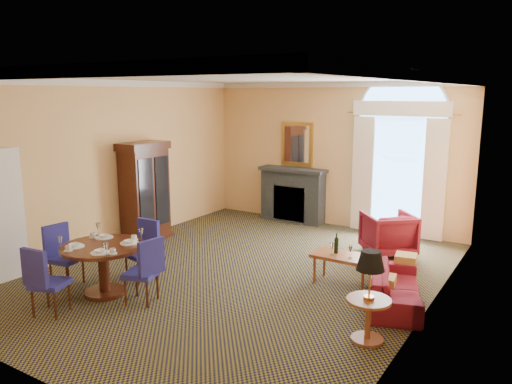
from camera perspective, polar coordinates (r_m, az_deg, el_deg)
The scene contains 12 objects.
ground at distance 8.45m, azimuth -1.83°, elevation -9.25°, with size 7.50×7.50×0.00m, color black.
room_envelope at distance 8.50m, azimuth 0.46°, elevation 8.23°, with size 6.04×7.52×3.45m.
armoire at distance 10.32m, azimuth -12.58°, elevation -0.16°, with size 0.57×1.02×2.00m.
dining_table at distance 7.76m, azimuth -17.06°, elevation -7.21°, with size 1.21×1.21×0.96m.
dining_chair_north at distance 8.28m, azimuth -12.62°, elevation -5.95°, with size 0.50×0.50×0.96m.
dining_chair_south at distance 7.31m, azimuth -23.18°, elevation -8.95°, with size 0.55×0.55×0.96m.
dining_chair_east at distance 7.29m, azimuth -12.45°, elevation -8.34°, with size 0.54×0.54×0.96m.
dining_chair_west at distance 8.38m, azimuth -21.35°, elevation -6.27°, with size 0.50×0.50×0.96m.
sofa at distance 7.51m, azimuth 15.66°, elevation -10.34°, with size 1.70×0.66×0.50m, color maroon.
armchair at distance 9.60m, azimuth 14.87°, elevation -4.62°, with size 0.85×0.87×0.79m, color maroon.
coffee_table at distance 7.97m, azimuth 9.86°, elevation -7.34°, with size 0.94×0.53×0.80m.
side_table at distance 6.18m, azimuth 12.85°, elevation -10.31°, with size 0.54×0.54×1.11m.
Camera 1 is at (4.43, -6.56, 2.96)m, focal length 35.00 mm.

